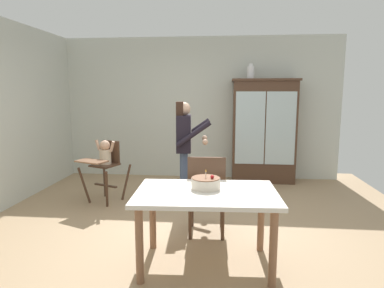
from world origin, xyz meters
TOP-DOWN VIEW (x-y plane):
  - ground_plane at (0.00, 0.00)m, footprint 6.24×6.24m
  - wall_back at (0.00, 2.63)m, footprint 5.32×0.06m
  - china_cabinet at (1.22, 2.37)m, footprint 1.20×0.48m
  - ceramic_vase at (0.95, 2.37)m, footprint 0.13×0.13m
  - high_chair_with_toddler at (-1.29, 0.93)m, footprint 0.75×0.82m
  - adult_person at (-0.07, 0.83)m, footprint 0.53×0.51m
  - dining_table at (0.34, -0.82)m, footprint 1.36×0.92m
  - birthday_cake at (0.33, -0.72)m, footprint 0.28×0.28m
  - dining_chair_far_side at (0.31, -0.17)m, footprint 0.46×0.46m

SIDE VIEW (x-z plane):
  - ground_plane at x=0.00m, z-range 0.00..0.00m
  - dining_chair_far_side at x=0.31m, z-range 0.08..1.04m
  - dining_table at x=0.34m, z-range 0.26..1.00m
  - high_chair_with_toddler at x=-1.29m, z-range 0.18..1.13m
  - birthday_cake at x=0.33m, z-range 0.70..0.89m
  - china_cabinet at x=1.22m, z-range 0.01..1.91m
  - adult_person at x=-0.07m, z-range 0.20..1.73m
  - wall_back at x=0.00m, z-range 0.00..2.70m
  - ceramic_vase at x=0.95m, z-range 1.88..2.15m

